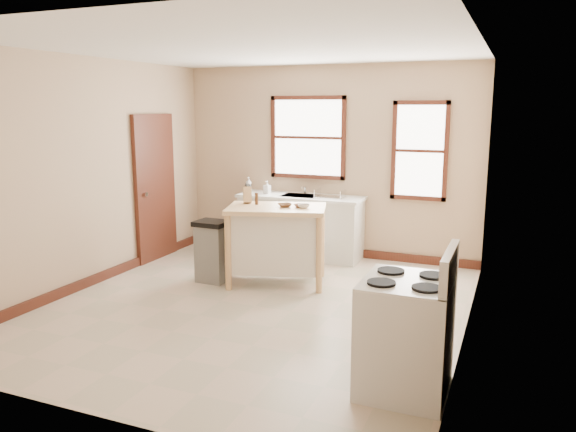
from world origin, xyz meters
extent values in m
plane|color=#B8AB91|center=(0.00, 0.00, 0.00)|extent=(5.00, 5.00, 0.00)
plane|color=white|center=(0.00, 0.00, 2.80)|extent=(5.00, 5.00, 0.00)
cube|color=tan|center=(0.00, 2.50, 1.40)|extent=(4.50, 0.04, 2.80)
cube|color=tan|center=(-2.25, 0.00, 1.40)|extent=(0.04, 5.00, 2.80)
cube|color=tan|center=(2.25, 0.00, 1.40)|extent=(0.04, 5.00, 2.80)
cube|color=#401C11|center=(-2.21, 1.30, 1.05)|extent=(0.06, 0.90, 2.10)
cube|color=#401C11|center=(0.00, 2.47, 0.06)|extent=(4.50, 0.04, 0.12)
cube|color=#401C11|center=(-2.22, 0.00, 0.06)|extent=(0.04, 5.00, 0.12)
cylinder|color=silver|center=(-0.30, 2.38, 1.03)|extent=(0.03, 0.03, 0.22)
imported|color=#B2B2B2|center=(-1.15, 2.19, 1.04)|extent=(0.09, 0.09, 0.23)
imported|color=#B2B2B2|center=(-0.83, 2.18, 1.01)|extent=(0.09, 0.10, 0.19)
cylinder|color=#462812|center=(-0.40, 0.91, 1.06)|extent=(0.05, 0.05, 0.15)
imported|color=brown|center=(-0.01, 0.89, 1.00)|extent=(0.24, 0.24, 0.04)
imported|color=brown|center=(0.17, 0.94, 1.00)|extent=(0.21, 0.21, 0.04)
imported|color=silver|center=(0.23, 0.91, 1.01)|extent=(0.21, 0.21, 0.05)
camera|label=1|loc=(2.62, -5.40, 2.20)|focal=35.00mm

